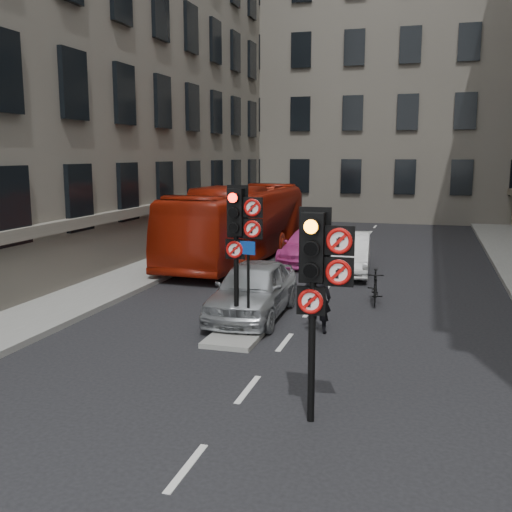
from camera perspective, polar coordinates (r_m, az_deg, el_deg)
The scene contains 13 objects.
ground at distance 9.90m, azimuth -4.28°, elevation -16.77°, with size 120.00×120.00×0.00m, color black.
pavement_left at distance 23.19m, azimuth -10.66°, elevation -1.26°, with size 3.00×50.00×0.16m, color gray.
centre_island at distance 14.65m, azimuth -1.85°, elevation -7.60°, with size 1.20×2.00×0.12m, color gray.
building_far at distance 46.74m, azimuth 12.70°, elevation 16.30°, with size 30.00×14.00×20.00m, color #6A655A.
signal_near at distance 9.61m, azimuth 5.95°, elevation -1.32°, with size 0.91×0.40×3.58m.
signal_far at distance 14.06m, azimuth -1.59°, elevation 2.70°, with size 0.91×0.40×3.58m.
car_silver at distance 16.36m, azimuth -0.29°, elevation -3.18°, with size 1.81×4.51×1.54m, color #A1A5A8.
car_white at distance 22.66m, azimuth 8.71°, elevation 0.28°, with size 1.60×4.58×1.51m, color silver.
car_pink at distance 24.67m, azimuth 5.06°, elevation 0.92°, with size 1.89×4.64×1.35m, color #CB3B92.
bus_red at distance 25.13m, azimuth -1.66°, elevation 3.14°, with size 2.61×11.15×3.10m, color maroon.
motorcycle at distance 18.22m, azimuth 11.28°, elevation -2.90°, with size 0.47×1.67×1.00m, color black.
motorcyclist at distance 14.94m, azimuth 5.92°, elevation -3.97°, with size 0.65×0.43×1.79m, color black.
info_sign at distance 14.16m, azimuth -0.76°, elevation -1.80°, with size 0.39×0.14×2.28m.
Camera 1 is at (3.14, -8.30, 4.40)m, focal length 42.00 mm.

